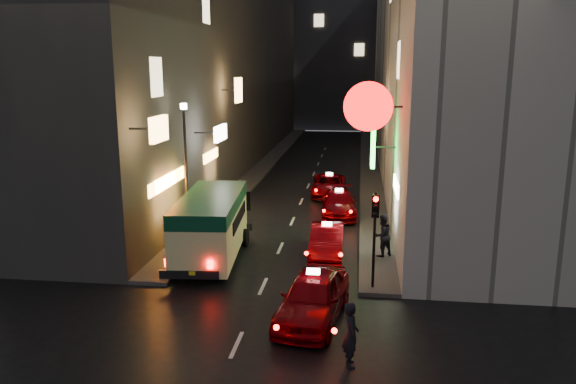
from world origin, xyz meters
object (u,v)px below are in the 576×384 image
at_px(taxi_near, 313,293).
at_px(lamp_post, 186,164).
at_px(traffic_light, 375,220).
at_px(minibus, 211,220).
at_px(pedestrian_crossing, 351,330).

distance_m(taxi_near, lamp_post, 9.84).
distance_m(traffic_light, lamp_post, 9.42).
bearing_deg(traffic_light, lamp_post, 151.09).
bearing_deg(traffic_light, taxi_near, -127.67).
bearing_deg(minibus, pedestrian_crossing, -52.92).
bearing_deg(traffic_light, minibus, 158.46).
height_order(pedestrian_crossing, traffic_light, traffic_light).
height_order(minibus, traffic_light, traffic_light).
bearing_deg(minibus, traffic_light, -21.54).
bearing_deg(taxi_near, traffic_light, 52.33).
distance_m(taxi_near, traffic_light, 3.64).
distance_m(minibus, pedestrian_crossing, 9.81).
bearing_deg(minibus, lamp_post, 129.76).
height_order(taxi_near, pedestrian_crossing, pedestrian_crossing).
height_order(minibus, taxi_near, minibus).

